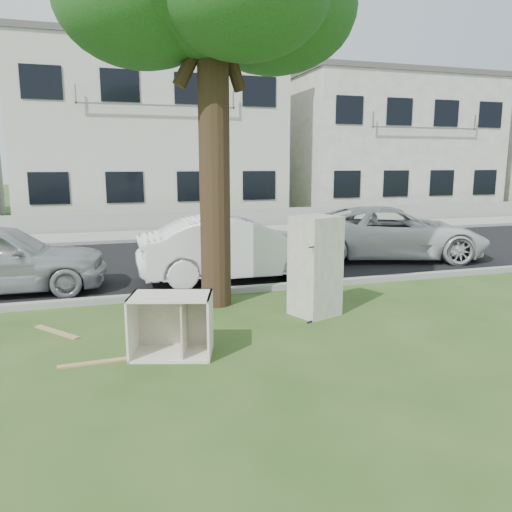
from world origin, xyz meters
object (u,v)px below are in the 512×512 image
object	(u,v)px
car_center	(237,248)
car_right	(390,233)
cabinet	(171,325)
fridge	(315,266)

from	to	relation	value
car_center	car_right	world-z (taller)	car_center
cabinet	car_right	xyz separation A→B (m)	(6.55, 5.17, 0.28)
cabinet	car_right	bearing A→B (deg)	55.00
fridge	car_right	distance (m)	5.70
car_center	cabinet	bearing A→B (deg)	154.29
cabinet	car_right	world-z (taller)	car_right
car_center	fridge	bearing A→B (deg)	-167.82
car_center	car_right	xyz separation A→B (m)	(4.58, 1.20, -0.01)
car_right	cabinet	bearing A→B (deg)	145.25
cabinet	car_right	distance (m)	8.34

